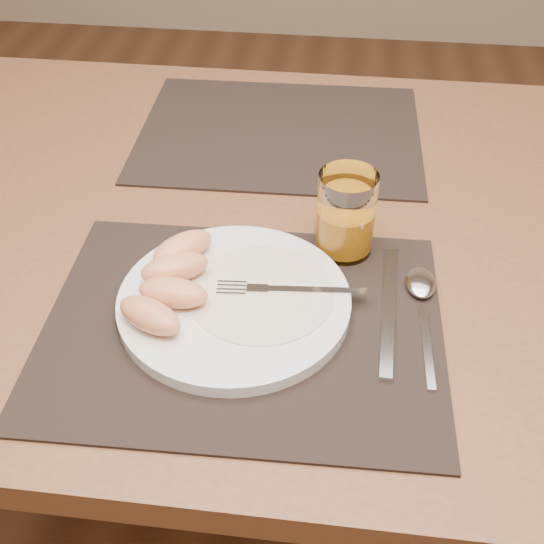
{
  "coord_description": "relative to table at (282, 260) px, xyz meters",
  "views": [
    {
      "loc": [
        0.08,
        -0.76,
        1.31
      ],
      "look_at": [
        0.0,
        -0.15,
        0.77
      ],
      "focal_mm": 45.0,
      "sensor_mm": 36.0,
      "label": 1
    }
  ],
  "objects": [
    {
      "name": "plate",
      "position": [
        -0.04,
        -0.19,
        0.1
      ],
      "size": [
        0.27,
        0.27,
        0.02
      ],
      "primitive_type": "cylinder",
      "color": "white",
      "rests_on": "placemat_near"
    },
    {
      "name": "grapefruit_wedges",
      "position": [
        -0.11,
        -0.19,
        0.12
      ],
      "size": [
        0.1,
        0.2,
        0.03
      ],
      "color": "#E5915D",
      "rests_on": "plate"
    },
    {
      "name": "fork",
      "position": [
        0.01,
        -0.18,
        0.11
      ],
      "size": [
        0.18,
        0.03,
        0.0
      ],
      "color": "silver",
      "rests_on": "plate"
    },
    {
      "name": "knife",
      "position": [
        0.14,
        -0.2,
        0.09
      ],
      "size": [
        0.02,
        0.22,
        0.01
      ],
      "color": "silver",
      "rests_on": "placemat_near"
    },
    {
      "name": "placemat_far",
      "position": [
        -0.03,
        0.22,
        0.09
      ],
      "size": [
        0.46,
        0.36,
        0.0
      ],
      "primitive_type": "cube",
      "rotation": [
        0.0,
        0.0,
        0.03
      ],
      "color": "black",
      "rests_on": "table"
    },
    {
      "name": "table",
      "position": [
        0.0,
        0.0,
        0.0
      ],
      "size": [
        1.4,
        0.9,
        0.75
      ],
      "color": "brown",
      "rests_on": "ground"
    },
    {
      "name": "spoon",
      "position": [
        0.18,
        -0.15,
        0.09
      ],
      "size": [
        0.04,
        0.19,
        0.01
      ],
      "color": "silver",
      "rests_on": "placemat_near"
    },
    {
      "name": "placemat_near",
      "position": [
        -0.02,
        -0.22,
        0.09
      ],
      "size": [
        0.46,
        0.36,
        0.0
      ],
      "primitive_type": "cube",
      "rotation": [
        0.0,
        0.0,
        0.03
      ],
      "color": "black",
      "rests_on": "table"
    },
    {
      "name": "ground",
      "position": [
        0.0,
        0.0,
        -0.67
      ],
      "size": [
        5.0,
        5.0,
        0.0
      ],
      "primitive_type": "plane",
      "color": "brown",
      "rests_on": "ground"
    },
    {
      "name": "plate_dressing",
      "position": [
        -0.01,
        -0.18,
        0.1
      ],
      "size": [
        0.17,
        0.17,
        0.0
      ],
      "color": "white",
      "rests_on": "plate"
    },
    {
      "name": "juice_glass",
      "position": [
        0.09,
        -0.07,
        0.14
      ],
      "size": [
        0.07,
        0.07,
        0.11
      ],
      "color": "white",
      "rests_on": "placemat_near"
    }
  ]
}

